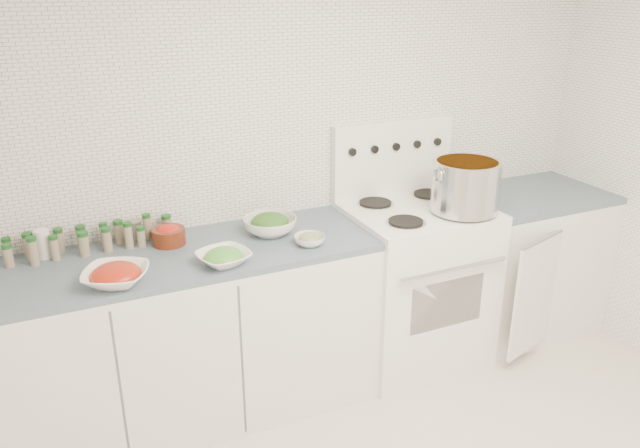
% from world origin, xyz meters
% --- Properties ---
extents(room_walls, '(3.54, 3.04, 2.52)m').
position_xyz_m(room_walls, '(0.00, 0.00, 1.56)').
color(room_walls, white).
rests_on(room_walls, ground).
extents(counter_left, '(1.85, 0.62, 0.90)m').
position_xyz_m(counter_left, '(-0.82, 1.19, 0.45)').
color(counter_left, white).
rests_on(counter_left, ground).
extents(stove, '(0.76, 0.70, 1.36)m').
position_xyz_m(stove, '(0.48, 1.19, 0.50)').
color(stove, white).
rests_on(stove, ground).
extents(counter_right, '(0.89, 0.75, 0.90)m').
position_xyz_m(counter_right, '(1.30, 1.19, 0.45)').
color(counter_right, white).
rests_on(counter_right, ground).
extents(stock_pot, '(0.38, 0.36, 0.27)m').
position_xyz_m(stock_pot, '(0.66, 1.02, 1.09)').
color(stock_pot, silver).
rests_on(stock_pot, stove).
extents(bowl_tomato, '(0.35, 0.35, 0.09)m').
position_xyz_m(bowl_tomato, '(-1.15, 0.99, 0.94)').
color(bowl_tomato, white).
rests_on(bowl_tomato, counter_left).
extents(bowl_snowpea, '(0.28, 0.28, 0.08)m').
position_xyz_m(bowl_snowpea, '(-0.68, 0.99, 0.93)').
color(bowl_snowpea, white).
rests_on(bowl_snowpea, counter_left).
extents(bowl_broccoli, '(0.34, 0.34, 0.11)m').
position_xyz_m(bowl_broccoli, '(-0.36, 1.25, 0.95)').
color(bowl_broccoli, white).
rests_on(bowl_broccoli, counter_left).
extents(bowl_zucchini, '(0.16, 0.16, 0.06)m').
position_xyz_m(bowl_zucchini, '(-0.23, 1.03, 0.93)').
color(bowl_zucchini, white).
rests_on(bowl_zucchini, counter_left).
extents(bowl_pepper, '(0.16, 0.16, 0.10)m').
position_xyz_m(bowl_pepper, '(-0.85, 1.33, 0.95)').
color(bowl_pepper, '#561F0E').
rests_on(bowl_pepper, counter_left).
extents(salt_canister, '(0.07, 0.07, 0.14)m').
position_xyz_m(salt_canister, '(-1.41, 1.41, 0.97)').
color(salt_canister, white).
rests_on(salt_canister, counter_left).
extents(tin_can, '(0.10, 0.10, 0.10)m').
position_xyz_m(tin_can, '(-1.00, 1.45, 0.95)').
color(tin_can, gray).
rests_on(tin_can, counter_left).
extents(spice_cluster, '(0.77, 0.16, 0.14)m').
position_xyz_m(spice_cluster, '(-1.23, 1.40, 0.96)').
color(spice_cluster, gray).
rests_on(spice_cluster, counter_left).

